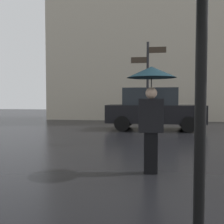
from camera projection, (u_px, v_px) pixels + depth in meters
name	position (u px, v px, depth m)	size (l,w,h in m)	color
pedestrian_with_umbrella	(151.00, 92.00, 5.14)	(0.93, 0.93, 2.03)	black
parked_car_left	(154.00, 108.00, 12.45)	(4.32, 2.06, 1.89)	black
street_signpost	(148.00, 83.00, 8.48)	(1.08, 0.08, 3.17)	black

